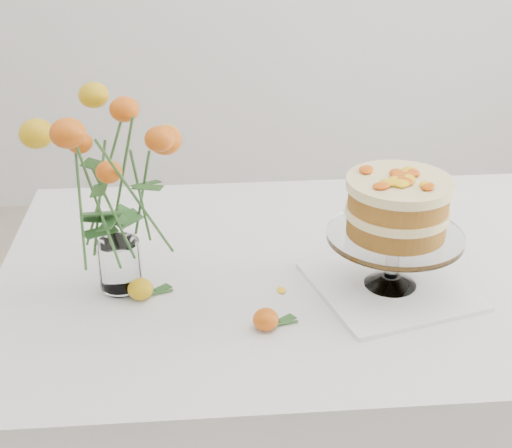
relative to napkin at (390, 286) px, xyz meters
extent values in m
cube|color=#A67A61|center=(-0.10, 0.11, -0.03)|extent=(1.40, 0.90, 0.04)
cylinder|color=#A67A61|center=(-0.72, 0.48, -0.41)|extent=(0.06, 0.06, 0.71)
cylinder|color=#A67A61|center=(0.52, 0.48, -0.41)|extent=(0.06, 0.06, 0.71)
cube|color=silver|center=(-0.10, 0.11, -0.01)|extent=(1.42, 0.92, 0.01)
cube|color=silver|center=(-0.10, 0.57, -0.11)|extent=(1.42, 0.01, 0.20)
cube|color=silver|center=(-0.81, 0.11, -0.11)|extent=(0.01, 0.92, 0.20)
cube|color=white|center=(0.00, 0.00, 0.00)|extent=(0.36, 0.36, 0.01)
cylinder|color=silver|center=(0.00, 0.00, 0.07)|extent=(0.03, 0.03, 0.09)
cylinder|color=silver|center=(0.00, 0.00, 0.12)|extent=(0.27, 0.27, 0.01)
cylinder|color=#B06927|center=(0.00, 0.00, 0.14)|extent=(0.24, 0.24, 0.04)
cylinder|color=#FFEFA4|center=(0.00, 0.00, 0.17)|extent=(0.25, 0.25, 0.02)
cylinder|color=#B06927|center=(0.00, 0.00, 0.20)|extent=(0.24, 0.24, 0.04)
cylinder|color=#FFEFA4|center=(0.00, 0.00, 0.23)|extent=(0.26, 0.26, 0.02)
cylinder|color=silver|center=(-0.55, 0.04, 0.00)|extent=(0.07, 0.07, 0.01)
cylinder|color=silver|center=(-0.55, 0.04, 0.05)|extent=(0.09, 0.09, 0.10)
ellipsoid|color=yellow|center=(-0.50, 0.00, 0.02)|extent=(0.05, 0.05, 0.04)
cylinder|color=#315E25|center=(-0.47, 0.01, 0.00)|extent=(0.06, 0.02, 0.01)
ellipsoid|color=#C05109|center=(-0.27, -0.12, 0.02)|extent=(0.05, 0.05, 0.04)
cylinder|color=#315E25|center=(-0.23, -0.11, 0.00)|extent=(0.06, 0.02, 0.00)
ellipsoid|color=yellow|center=(-0.22, 0.01, 0.00)|extent=(0.03, 0.02, 0.00)
ellipsoid|color=yellow|center=(-0.12, -0.03, 0.00)|extent=(0.03, 0.02, 0.00)
ellipsoid|color=yellow|center=(-0.08, -0.07, 0.00)|extent=(0.03, 0.02, 0.00)
camera|label=1|loc=(-0.38, -1.21, 0.77)|focal=50.00mm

